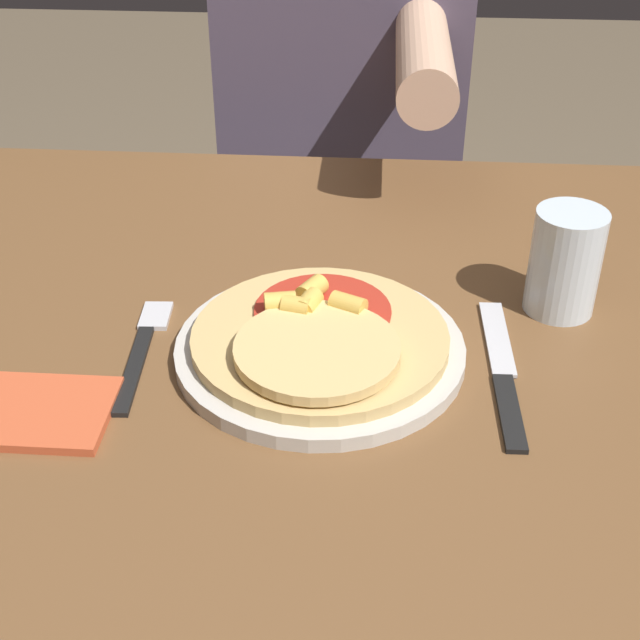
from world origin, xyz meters
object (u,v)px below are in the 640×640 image
fork (143,346)px  drinking_glass (565,262)px  person_diner (344,120)px  plate (320,350)px  knife (503,373)px  dining_table (345,437)px  pizza (319,337)px

fork → drinking_glass: 0.41m
fork → person_diner: person_diner is taller
plate → knife: size_ratio=1.21×
dining_table → person_diner: (-0.03, 0.66, 0.09)m
plate → fork: (-0.17, 0.00, -0.00)m
knife → person_diner: size_ratio=0.18×
plate → knife: 0.17m
dining_table → plate: 0.13m
pizza → knife: pizza is taller
pizza → drinking_glass: drinking_glass is taller
plate → fork: plate is taller
fork → drinking_glass: drinking_glass is taller
plate → person_diner: person_diner is taller
dining_table → pizza: bearing=-126.6°
knife → drinking_glass: 0.14m
dining_table → person_diner: person_diner is taller
drinking_glass → person_diner: (-0.24, 0.59, -0.09)m
fork → drinking_glass: size_ratio=1.66×
person_diner → plate: bearing=-89.2°
fork → knife: 0.33m
fork → knife: (0.33, -0.02, 0.00)m
pizza → knife: bearing=-4.3°
pizza → drinking_glass: bearing=23.9°
fork → plate: bearing=-0.1°
dining_table → drinking_glass: size_ratio=9.44×
dining_table → pizza: pizza is taller
person_diner → drinking_glass: bearing=-67.7°
plate → person_diner: bearing=90.8°
drinking_glass → person_diner: 0.64m
pizza → person_diner: size_ratio=0.19×
knife → pizza: bearing=175.7°
dining_table → knife: 0.19m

